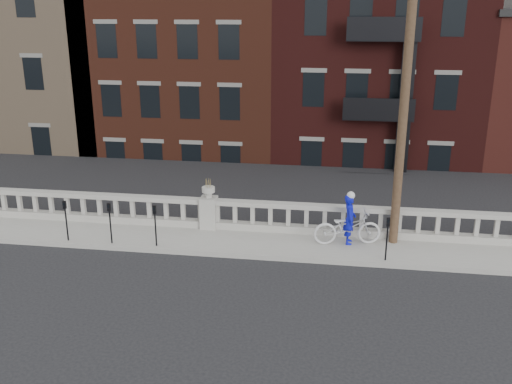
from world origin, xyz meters
TOP-DOWN VIEW (x-y plane):
  - ground at (0.00, 0.00)m, footprint 120.00×120.00m
  - sidewalk at (0.00, 3.00)m, footprint 32.00×2.20m
  - balustrade at (0.00, 3.95)m, footprint 28.00×0.34m
  - planter_pedestal at (0.00, 3.95)m, footprint 0.55×0.55m
  - lower_level at (0.56, 23.04)m, footprint 80.00×44.00m
  - utility_pole at (6.20, 3.60)m, footprint 1.60×0.28m
  - parking_meter_a at (-4.32, 2.15)m, footprint 0.10×0.09m
  - parking_meter_b at (-2.82, 2.15)m, footprint 0.10×0.09m
  - parking_meter_c at (-1.32, 2.15)m, footprint 0.10×0.09m
  - parking_meter_d at (5.86, 2.15)m, footprint 0.10×0.09m
  - bicycle at (4.70, 3.23)m, footprint 2.27×1.18m
  - cyclist at (4.76, 3.31)m, footprint 0.41×0.61m

SIDE VIEW (x-z plane):
  - ground at x=0.00m, z-range 0.00..0.00m
  - sidewalk at x=0.00m, z-range 0.00..0.15m
  - balustrade at x=0.00m, z-range 0.13..1.16m
  - bicycle at x=4.70m, z-range 0.15..1.29m
  - planter_pedestal at x=0.00m, z-range -0.05..1.71m
  - cyclist at x=4.76m, z-range 0.15..1.79m
  - parking_meter_a at x=-4.32m, z-range 0.32..1.68m
  - parking_meter_b at x=-2.82m, z-range 0.32..1.68m
  - parking_meter_c at x=-1.32m, z-range 0.32..1.68m
  - parking_meter_d at x=5.86m, z-range 0.32..1.68m
  - lower_level at x=0.56m, z-range -7.77..13.03m
  - utility_pole at x=6.20m, z-range 0.24..10.24m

